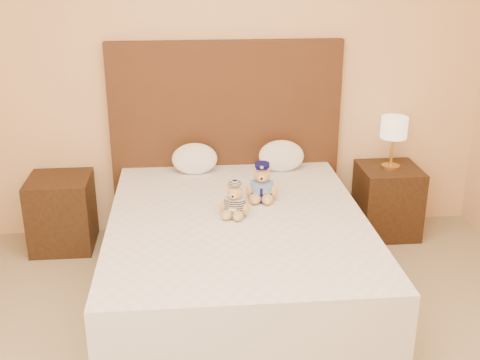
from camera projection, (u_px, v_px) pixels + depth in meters
name	position (u px, v px, depth m)	size (l,w,h in m)	color
room_walls	(252.00, 24.00, 2.62)	(4.04, 4.52, 2.72)	#EEBC82
bed	(238.00, 256.00, 3.86)	(1.60, 2.00, 0.55)	white
headboard	(226.00, 139.00, 4.63)	(1.75, 0.08, 1.50)	#452714
nightstand_left	(62.00, 212.00, 4.50)	(0.45, 0.45, 0.55)	#352211
nightstand_right	(387.00, 200.00, 4.71)	(0.45, 0.45, 0.55)	#352211
lamp	(394.00, 130.00, 4.51)	(0.20, 0.20, 0.40)	gold
teddy_police	(262.00, 182.00, 3.97)	(0.22, 0.21, 0.26)	#B18C45
teddy_prisoner	(235.00, 200.00, 3.73)	(0.20, 0.19, 0.22)	#B18C45
pillow_left	(195.00, 157.00, 4.47)	(0.34, 0.22, 0.24)	white
pillow_right	(281.00, 155.00, 4.52)	(0.34, 0.22, 0.24)	white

